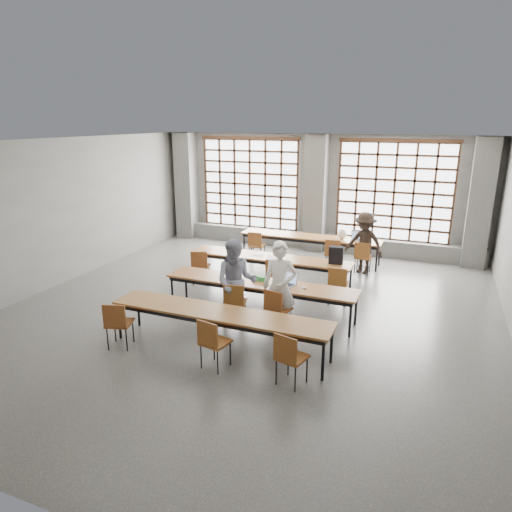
% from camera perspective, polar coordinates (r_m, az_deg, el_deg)
% --- Properties ---
extents(floor, '(11.00, 11.00, 0.00)m').
position_cam_1_polar(floor, '(9.72, -0.88, -7.00)').
color(floor, '#494947').
rests_on(floor, ground).
extents(ceiling, '(11.00, 11.00, 0.00)m').
position_cam_1_polar(ceiling, '(8.91, -0.98, 14.07)').
color(ceiling, silver).
rests_on(ceiling, floor).
extents(wall_back, '(10.00, 0.00, 10.00)m').
position_cam_1_polar(wall_back, '(14.29, 7.80, 7.87)').
color(wall_back, '#5C5C59').
rests_on(wall_back, floor).
extents(wall_front, '(10.00, 0.00, 10.00)m').
position_cam_1_polar(wall_front, '(4.90, -27.46, -11.48)').
color(wall_front, '#5C5C59').
rests_on(wall_front, floor).
extents(wall_left, '(0.00, 11.00, 11.00)m').
position_cam_1_polar(wall_left, '(11.99, -23.60, 4.94)').
color(wall_left, '#5C5C59').
rests_on(wall_left, floor).
extents(column_left, '(0.60, 0.55, 3.50)m').
position_cam_1_polar(column_left, '(15.76, -8.70, 8.65)').
color(column_left, '#565654').
rests_on(column_left, floor).
extents(column_mid, '(0.60, 0.55, 3.50)m').
position_cam_1_polar(column_mid, '(14.02, 7.50, 7.71)').
color(column_mid, '#565654').
rests_on(column_mid, floor).
extents(column_right, '(0.60, 0.55, 3.50)m').
position_cam_1_polar(column_right, '(13.62, 26.21, 5.88)').
color(column_right, '#565654').
rests_on(column_right, floor).
extents(window_left, '(3.32, 0.12, 3.00)m').
position_cam_1_polar(window_left, '(14.91, -0.76, 8.97)').
color(window_left, white).
rests_on(window_left, wall_back).
extents(window_right, '(3.32, 0.12, 3.00)m').
position_cam_1_polar(window_right, '(13.81, 16.88, 7.64)').
color(window_right, white).
rests_on(window_right, wall_back).
extents(sill_ledge, '(9.80, 0.35, 0.50)m').
position_cam_1_polar(sill_ledge, '(14.41, 7.36, 1.86)').
color(sill_ledge, '#565654').
rests_on(sill_ledge, floor).
extents(desk_row_a, '(4.00, 0.70, 0.73)m').
position_cam_1_polar(desk_row_a, '(13.05, 6.75, 2.20)').
color(desk_row_a, brown).
rests_on(desk_row_a, floor).
extents(desk_row_b, '(4.00, 0.70, 0.73)m').
position_cam_1_polar(desk_row_b, '(11.05, 1.74, -0.38)').
color(desk_row_b, brown).
rests_on(desk_row_b, floor).
extents(desk_row_c, '(4.00, 0.70, 0.73)m').
position_cam_1_polar(desk_row_c, '(9.32, 0.48, -3.66)').
color(desk_row_c, brown).
rests_on(desk_row_c, floor).
extents(desk_row_d, '(4.00, 0.70, 0.73)m').
position_cam_1_polar(desk_row_d, '(7.97, -4.62, -7.37)').
color(desk_row_d, brown).
rests_on(desk_row_d, floor).
extents(chair_back_left, '(0.44, 0.45, 0.88)m').
position_cam_1_polar(chair_back_left, '(12.94, 0.02, 1.60)').
color(chair_back_left, brown).
rests_on(chair_back_left, floor).
extents(chair_back_mid, '(0.47, 0.47, 0.88)m').
position_cam_1_polar(chair_back_mid, '(12.31, 9.58, 0.57)').
color(chair_back_mid, brown).
rests_on(chair_back_mid, floor).
extents(chair_back_right, '(0.43, 0.43, 0.88)m').
position_cam_1_polar(chair_back_right, '(12.18, 13.19, 0.18)').
color(chair_back_right, brown).
rests_on(chair_back_right, floor).
extents(chair_mid_left, '(0.53, 0.53, 0.88)m').
position_cam_1_polar(chair_mid_left, '(11.18, -6.99, -0.99)').
color(chair_mid_left, brown).
rests_on(chair_mid_left, floor).
extents(chair_mid_centre, '(0.50, 0.51, 0.88)m').
position_cam_1_polar(chair_mid_centre, '(10.40, 2.50, -2.23)').
color(chair_mid_centre, brown).
rests_on(chair_mid_centre, floor).
extents(chair_mid_right, '(0.45, 0.46, 0.88)m').
position_cam_1_polar(chair_mid_right, '(10.04, 10.18, -3.19)').
color(chair_mid_right, brown).
rests_on(chair_mid_right, floor).
extents(chair_front_left, '(0.51, 0.52, 0.88)m').
position_cam_1_polar(chair_front_left, '(8.93, -2.68, -5.49)').
color(chair_front_left, brown).
rests_on(chair_front_left, floor).
extents(chair_front_right, '(0.50, 0.51, 0.88)m').
position_cam_1_polar(chair_front_right, '(8.63, 2.55, -6.31)').
color(chair_front_right, brown).
rests_on(chair_front_right, floor).
extents(chair_near_left, '(0.53, 0.53, 0.88)m').
position_cam_1_polar(chair_near_left, '(8.40, -16.93, -7.73)').
color(chair_near_left, brown).
rests_on(chair_near_left, floor).
extents(chair_near_mid, '(0.49, 0.50, 0.88)m').
position_cam_1_polar(chair_near_mid, '(7.45, -5.49, -10.31)').
color(chair_near_mid, brown).
rests_on(chair_near_mid, floor).
extents(chair_near_right, '(0.51, 0.51, 0.88)m').
position_cam_1_polar(chair_near_right, '(7.00, 4.18, -12.14)').
color(chair_near_right, brown).
rests_on(chair_near_right, floor).
extents(student_male, '(0.70, 0.51, 1.76)m').
position_cam_1_polar(student_male, '(8.61, 2.98, -3.90)').
color(student_male, white).
rests_on(student_male, floor).
extents(student_female, '(1.00, 0.88, 1.72)m').
position_cam_1_polar(student_female, '(8.93, -2.49, -3.26)').
color(student_female, navy).
rests_on(student_female, floor).
extents(student_back, '(1.18, 0.88, 1.63)m').
position_cam_1_polar(student_back, '(12.23, 13.38, 1.58)').
color(student_back, black).
rests_on(student_back, floor).
extents(laptop_front, '(0.43, 0.40, 0.26)m').
position_cam_1_polar(laptop_front, '(9.19, 4.03, -3.16)').
color(laptop_front, silver).
rests_on(laptop_front, desk_row_c).
extents(laptop_back, '(0.43, 0.39, 0.26)m').
position_cam_1_polar(laptop_back, '(12.85, 12.64, 2.26)').
color(laptop_back, silver).
rests_on(laptop_back, desk_row_a).
extents(mouse, '(0.11, 0.08, 0.04)m').
position_cam_1_polar(mouse, '(8.99, 6.09, -3.97)').
color(mouse, silver).
rests_on(mouse, desk_row_c).
extents(green_box, '(0.25, 0.09, 0.09)m').
position_cam_1_polar(green_box, '(9.37, 0.38, -2.83)').
color(green_box, green).
rests_on(green_box, desk_row_c).
extents(phone, '(0.14, 0.11, 0.01)m').
position_cam_1_polar(phone, '(9.15, 1.30, -3.58)').
color(phone, black).
rests_on(phone, desk_row_c).
extents(paper_sheet_b, '(0.33, 0.26, 0.00)m').
position_cam_1_polar(paper_sheet_b, '(11.09, 0.20, 0.05)').
color(paper_sheet_b, silver).
rests_on(paper_sheet_b, desk_row_b).
extents(paper_sheet_c, '(0.32, 0.24, 0.00)m').
position_cam_1_polar(paper_sheet_c, '(10.99, 2.23, -0.11)').
color(paper_sheet_c, white).
rests_on(paper_sheet_c, desk_row_b).
extents(backpack, '(0.34, 0.23, 0.40)m').
position_cam_1_polar(backpack, '(10.59, 9.98, 0.12)').
color(backpack, black).
rests_on(backpack, desk_row_b).
extents(plastic_bag, '(0.27, 0.22, 0.29)m').
position_cam_1_polar(plastic_bag, '(12.85, 10.72, 2.75)').
color(plastic_bag, white).
rests_on(plastic_bag, desk_row_a).
extents(red_pouch, '(0.21, 0.11, 0.06)m').
position_cam_1_polar(red_pouch, '(8.48, -16.72, -7.74)').
color(red_pouch, maroon).
rests_on(red_pouch, chair_near_left).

